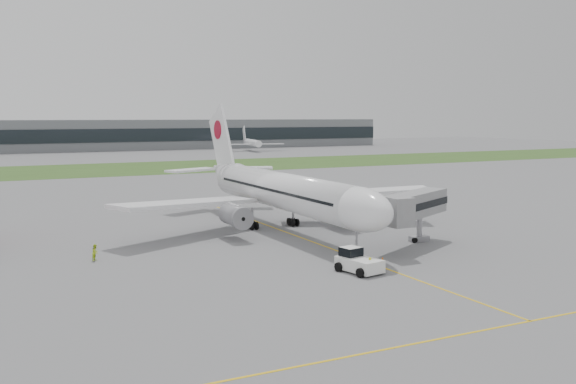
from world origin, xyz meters
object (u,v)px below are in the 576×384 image
airliner (279,190)px  pushback_tug (357,261)px  jet_bridge (411,206)px  ground_crew_near (370,266)px

airliner → pushback_tug: size_ratio=10.43×
airliner → jet_bridge: size_ratio=3.93×
pushback_tug → ground_crew_near: pushback_tug is taller
airliner → jet_bridge: (9.19, -17.68, -0.67)m
jet_bridge → ground_crew_near: size_ratio=7.89×
airliner → ground_crew_near: airliner is taller
jet_bridge → ground_crew_near: jet_bridge is taller
pushback_tug → jet_bridge: jet_bridge is taller
airliner → pushback_tug: bearing=-97.7°
airliner → jet_bridge: airliner is taller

